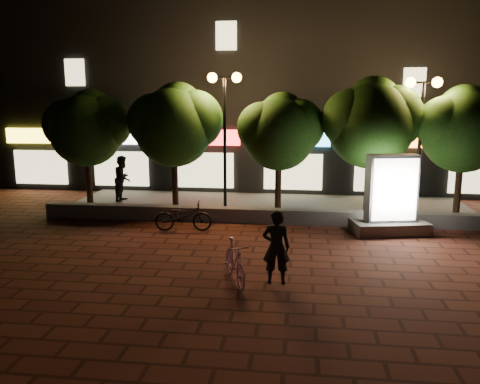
% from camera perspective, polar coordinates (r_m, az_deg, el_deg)
% --- Properties ---
extents(ground, '(80.00, 80.00, 0.00)m').
position_cam_1_polar(ground, '(13.44, 1.20, -7.85)').
color(ground, '#58271B').
rests_on(ground, ground).
extents(retaining_wall, '(16.00, 0.45, 0.50)m').
position_cam_1_polar(retaining_wall, '(17.20, 2.58, -2.79)').
color(retaining_wall, slate).
rests_on(retaining_wall, ground).
extents(sidewalk, '(16.00, 5.00, 0.08)m').
position_cam_1_polar(sidewalk, '(19.67, 3.16, -1.67)').
color(sidewalk, slate).
rests_on(sidewalk, ground).
extents(building_block, '(28.00, 8.12, 11.30)m').
position_cam_1_polar(building_block, '(25.69, 4.30, 12.40)').
color(building_block, black).
rests_on(building_block, ground).
extents(tree_far_left, '(3.36, 2.80, 4.63)m').
position_cam_1_polar(tree_far_left, '(19.93, -17.49, 7.46)').
color(tree_far_left, '#321D13').
rests_on(tree_far_left, sidewalk).
extents(tree_left, '(3.60, 3.00, 4.89)m').
position_cam_1_polar(tree_left, '(18.75, -7.63, 8.15)').
color(tree_left, '#321D13').
rests_on(tree_left, sidewalk).
extents(tree_mid, '(3.24, 2.70, 4.50)m').
position_cam_1_polar(tree_mid, '(18.17, 4.78, 7.39)').
color(tree_mid, '#321D13').
rests_on(tree_mid, sidewalk).
extents(tree_right, '(3.72, 3.10, 5.07)m').
position_cam_1_polar(tree_right, '(18.31, 15.29, 8.17)').
color(tree_right, '#321D13').
rests_on(tree_right, sidewalk).
extents(tree_far_right, '(3.48, 2.90, 4.76)m').
position_cam_1_polar(tree_far_right, '(19.04, 24.90, 7.05)').
color(tree_far_right, '#321D13').
rests_on(tree_far_right, sidewalk).
extents(street_lamp_left, '(1.26, 0.36, 5.18)m').
position_cam_1_polar(street_lamp_left, '(18.08, -1.82, 9.98)').
color(street_lamp_left, black).
rests_on(street_lamp_left, sidewalk).
extents(street_lamp_right, '(1.26, 0.36, 4.98)m').
position_cam_1_polar(street_lamp_right, '(18.35, 20.61, 8.90)').
color(street_lamp_right, black).
rests_on(street_lamp_right, sidewalk).
extents(ad_kiosk, '(2.58, 1.66, 2.58)m').
position_cam_1_polar(ad_kiosk, '(16.41, 17.32, -1.12)').
color(ad_kiosk, slate).
rests_on(ad_kiosk, ground).
extents(scooter_pink, '(1.11, 1.79, 1.04)m').
position_cam_1_polar(scooter_pink, '(11.61, -0.63, -8.20)').
color(scooter_pink, pink).
rests_on(scooter_pink, ground).
extents(rider, '(0.68, 0.47, 1.79)m').
position_cam_1_polar(rider, '(11.48, 4.29, -6.49)').
color(rider, black).
rests_on(rider, ground).
extents(scooter_parked, '(1.96, 0.89, 0.99)m').
position_cam_1_polar(scooter_parked, '(16.15, -6.68, -2.86)').
color(scooter_parked, black).
rests_on(scooter_parked, ground).
extents(pedestrian, '(0.73, 0.93, 1.91)m').
position_cam_1_polar(pedestrian, '(20.93, -13.61, 1.58)').
color(pedestrian, black).
rests_on(pedestrian, sidewalk).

